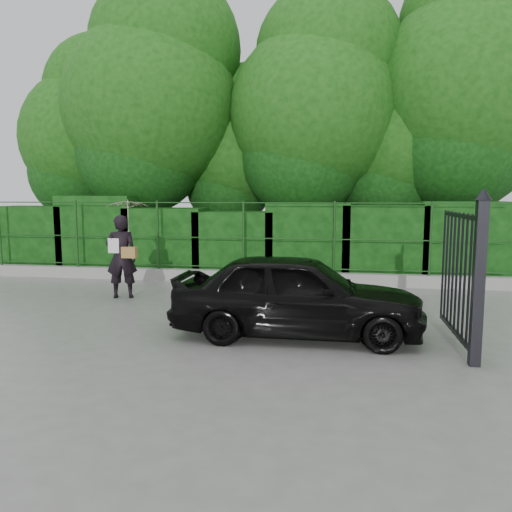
# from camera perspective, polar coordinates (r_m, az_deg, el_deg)

# --- Properties ---
(ground) EXTENTS (80.00, 80.00, 0.00)m
(ground) POSITION_cam_1_polar(r_m,az_deg,el_deg) (8.77, -9.52, -8.04)
(ground) COLOR gray
(kerb) EXTENTS (14.00, 0.25, 0.30)m
(kerb) POSITION_cam_1_polar(r_m,az_deg,el_deg) (12.98, -3.16, -2.32)
(kerb) COLOR #9E9E99
(kerb) RESTS_ON ground
(fence) EXTENTS (14.13, 0.06, 1.80)m
(fence) POSITION_cam_1_polar(r_m,az_deg,el_deg) (12.81, -2.23, 2.29)
(fence) COLOR #174015
(fence) RESTS_ON kerb
(hedge) EXTENTS (14.20, 1.20, 2.22)m
(hedge) POSITION_cam_1_polar(r_m,az_deg,el_deg) (13.84, -2.21, 1.81)
(hedge) COLOR black
(hedge) RESTS_ON ground
(trees) EXTENTS (17.10, 6.15, 8.08)m
(trees) POSITION_cam_1_polar(r_m,az_deg,el_deg) (16.00, 3.45, 15.53)
(trees) COLOR black
(trees) RESTS_ON ground
(gate) EXTENTS (0.22, 2.33, 2.36)m
(gate) POSITION_cam_1_polar(r_m,az_deg,el_deg) (7.59, 23.19, -1.73)
(gate) COLOR black
(gate) RESTS_ON ground
(woman) EXTENTS (0.97, 0.91, 2.16)m
(woman) POSITION_cam_1_polar(r_m,az_deg,el_deg) (11.23, -14.75, 2.27)
(woman) COLOR black
(woman) RESTS_ON ground
(car) EXTENTS (3.99, 1.62, 1.36)m
(car) POSITION_cam_1_polar(r_m,az_deg,el_deg) (8.03, 4.72, -4.40)
(car) COLOR black
(car) RESTS_ON ground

